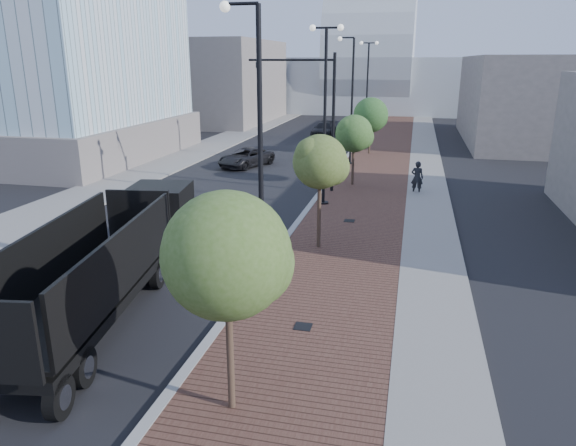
% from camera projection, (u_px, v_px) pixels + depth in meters
% --- Properties ---
extents(sidewalk, '(7.00, 140.00, 0.12)m').
position_uv_depth(sidewalk, '(392.00, 153.00, 45.01)').
color(sidewalk, '#4C2D23').
rests_on(sidewalk, ground).
extents(concrete_strip, '(2.40, 140.00, 0.13)m').
position_uv_depth(concrete_strip, '(425.00, 154.00, 44.41)').
color(concrete_strip, slate).
rests_on(concrete_strip, ground).
extents(curb, '(0.30, 140.00, 0.14)m').
position_uv_depth(curb, '(351.00, 151.00, 45.78)').
color(curb, gray).
rests_on(curb, ground).
extents(west_sidewalk, '(4.00, 140.00, 0.12)m').
position_uv_depth(west_sidewalk, '(210.00, 146.00, 48.64)').
color(west_sidewalk, slate).
rests_on(west_sidewalk, ground).
extents(dump_truck, '(4.35, 13.51, 3.15)m').
position_uv_depth(dump_truck, '(133.00, 246.00, 18.55)').
color(dump_truck, black).
rests_on(dump_truck, ground).
extents(white_sedan, '(2.01, 4.07, 1.28)m').
position_uv_depth(white_sedan, '(160.00, 250.00, 20.17)').
color(white_sedan, silver).
rests_on(white_sedan, ground).
extents(dark_car_mid, '(3.79, 5.29, 1.34)m').
position_uv_depth(dark_car_mid, '(246.00, 158.00, 39.37)').
color(dark_car_mid, black).
rests_on(dark_car_mid, ground).
extents(dark_car_far, '(2.31, 5.06, 1.43)m').
position_uv_depth(dark_car_far, '(324.00, 129.00, 55.11)').
color(dark_car_far, black).
rests_on(dark_car_far, ground).
extents(pedestrian, '(0.77, 0.57, 1.95)m').
position_uv_depth(pedestrian, '(417.00, 178.00, 31.15)').
color(pedestrian, black).
rests_on(pedestrian, ground).
extents(streetlight_1, '(1.44, 0.56, 9.21)m').
position_uv_depth(streetlight_1, '(257.00, 168.00, 16.50)').
color(streetlight_1, black).
rests_on(streetlight_1, ground).
extents(streetlight_2, '(1.72, 0.56, 9.28)m').
position_uv_depth(streetlight_2, '(325.00, 116.00, 27.50)').
color(streetlight_2, black).
rests_on(streetlight_2, ground).
extents(streetlight_3, '(1.44, 0.56, 9.21)m').
position_uv_depth(streetlight_3, '(350.00, 107.00, 38.83)').
color(streetlight_3, black).
rests_on(streetlight_3, ground).
extents(streetlight_4, '(1.72, 0.56, 9.28)m').
position_uv_depth(streetlight_4, '(367.00, 91.00, 49.83)').
color(streetlight_4, black).
rests_on(streetlight_4, ground).
extents(traffic_mast, '(5.09, 0.20, 8.00)m').
position_uv_depth(traffic_mast, '(318.00, 107.00, 30.45)').
color(traffic_mast, black).
rests_on(traffic_mast, ground).
extents(tree_0, '(2.70, 2.70, 5.08)m').
position_uv_depth(tree_0, '(229.00, 256.00, 10.87)').
color(tree_0, '#382619').
rests_on(tree_0, ground).
extents(tree_1, '(2.26, 2.19, 4.79)m').
position_uv_depth(tree_1, '(321.00, 162.00, 21.12)').
color(tree_1, '#382619').
rests_on(tree_1, ground).
extents(tree_2, '(2.35, 2.29, 4.43)m').
position_uv_depth(tree_2, '(355.00, 134.00, 32.40)').
color(tree_2, '#382619').
rests_on(tree_2, ground).
extents(tree_3, '(2.86, 2.86, 4.71)m').
position_uv_depth(tree_3, '(371.00, 115.00, 43.57)').
color(tree_3, '#382619').
rests_on(tree_3, ground).
extents(tower_podium, '(19.00, 19.00, 3.00)m').
position_uv_depth(tower_podium, '(46.00, 138.00, 43.20)').
color(tower_podium, slate).
rests_on(tower_podium, ground).
extents(convention_center, '(50.00, 30.00, 50.00)m').
position_uv_depth(convention_center, '(373.00, 71.00, 86.34)').
color(convention_center, '#AFB6BA').
rests_on(convention_center, ground).
extents(commercial_block_nw, '(14.00, 20.00, 10.00)m').
position_uv_depth(commercial_block_nw, '(214.00, 82.00, 67.34)').
color(commercial_block_nw, slate).
rests_on(commercial_block_nw, ground).
extents(commercial_block_ne, '(12.00, 22.00, 8.00)m').
position_uv_depth(commercial_block_ne, '(533.00, 100.00, 50.40)').
color(commercial_block_ne, '#615A57').
rests_on(commercial_block_ne, ground).
extents(utility_cover_1, '(0.50, 0.50, 0.02)m').
position_uv_depth(utility_cover_1, '(303.00, 326.00, 15.46)').
color(utility_cover_1, black).
rests_on(utility_cover_1, sidewalk).
extents(utility_cover_2, '(0.50, 0.50, 0.02)m').
position_uv_depth(utility_cover_2, '(349.00, 221.00, 25.69)').
color(utility_cover_2, black).
rests_on(utility_cover_2, sidewalk).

